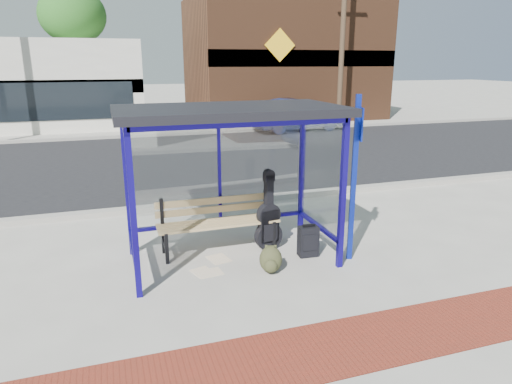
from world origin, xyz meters
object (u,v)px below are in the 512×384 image
object	(u,v)px
guitar_bag	(269,222)
parked_car	(298,115)
suitcase	(308,241)
bench	(218,220)
fire_hydrant	(359,115)
backpack	(271,260)

from	to	relation	value
guitar_bag	parked_car	size ratio (longest dim) A/B	0.30
suitcase	guitar_bag	bearing A→B (deg)	141.08
bench	fire_hydrant	size ratio (longest dim) A/B	2.49
bench	parked_car	distance (m)	13.90
backpack	fire_hydrant	distance (m)	17.91
guitar_bag	parked_car	bearing A→B (deg)	55.02
suitcase	bench	bearing A→B (deg)	155.95
bench	backpack	size ratio (longest dim) A/B	4.90
suitcase	backpack	bearing A→B (deg)	-150.43
guitar_bag	suitcase	xyz separation A→B (m)	(0.51, -0.47, -0.22)
suitcase	parked_car	size ratio (longest dim) A/B	0.12
bench	parked_car	size ratio (longest dim) A/B	0.45
suitcase	parked_car	world-z (taller)	parked_car
fire_hydrant	bench	bearing A→B (deg)	-127.96
suitcase	fire_hydrant	world-z (taller)	fire_hydrant
bench	suitcase	bearing A→B (deg)	-28.04
backpack	parked_car	xyz separation A→B (m)	(6.12, 13.28, 0.53)
parked_car	suitcase	bearing A→B (deg)	150.54
backpack	suitcase	bearing A→B (deg)	44.69
bench	suitcase	world-z (taller)	bench
backpack	fire_hydrant	world-z (taller)	fire_hydrant
suitcase	backpack	world-z (taller)	suitcase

